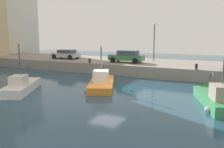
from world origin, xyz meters
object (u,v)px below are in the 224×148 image
at_px(parked_car_silver, 66,54).
at_px(parked_car_green, 127,56).
at_px(fishing_boat_orange, 102,85).
at_px(fishing_boat_green, 216,102).
at_px(mooring_bollard_north, 90,61).
at_px(quay_streetlamp, 154,35).
at_px(mooring_bollard_mid, 196,67).
at_px(fishing_boat_white, 23,89).

distance_m(parked_car_silver, parked_car_green, 9.30).
height_order(fishing_boat_orange, fishing_boat_green, fishing_boat_orange).
relative_size(parked_car_silver, mooring_bollard_north, 7.08).
bearing_deg(quay_streetlamp, fishing_boat_green, -148.46).
distance_m(fishing_boat_green, mooring_bollard_north, 16.07).
relative_size(parked_car_silver, mooring_bollard_mid, 7.08).
xyz_separation_m(fishing_boat_green, fishing_boat_white, (-2.68, 14.49, -0.02)).
bearing_deg(fishing_boat_white, mooring_bollard_mid, -50.58).
bearing_deg(parked_car_silver, fishing_boat_white, -158.06).
height_order(parked_car_silver, mooring_bollard_north, parked_car_silver).
height_order(fishing_boat_white, mooring_bollard_mid, fishing_boat_white).
height_order(mooring_bollard_mid, mooring_bollard_north, same).
bearing_deg(fishing_boat_white, parked_car_green, -17.57).
relative_size(fishing_boat_orange, parked_car_silver, 1.79).
relative_size(fishing_boat_green, mooring_bollard_north, 12.07).
bearing_deg(fishing_boat_orange, parked_car_silver, 49.40).
xyz_separation_m(parked_car_green, mooring_bollard_mid, (-2.52, -8.31, -0.46)).
bearing_deg(fishing_boat_green, parked_car_silver, 62.19).
bearing_deg(fishing_boat_orange, fishing_boat_green, -99.44).
relative_size(fishing_boat_orange, mooring_bollard_north, 12.68).
bearing_deg(mooring_bollard_mid, fishing_boat_white, 129.42).
distance_m(fishing_boat_orange, mooring_bollard_mid, 9.43).
bearing_deg(quay_streetlamp, mooring_bollard_mid, -133.97).
xyz_separation_m(fishing_boat_orange, quay_streetlamp, (11.52, -1.40, 4.31)).
bearing_deg(fishing_boat_green, parked_car_green, 46.47).
bearing_deg(parked_car_green, parked_car_silver, 87.11).
bearing_deg(fishing_boat_green, mooring_bollard_mid, 16.33).
relative_size(fishing_boat_green, parked_car_silver, 1.70).
xyz_separation_m(fishing_boat_white, parked_car_silver, (13.11, 5.28, 1.74)).
bearing_deg(fishing_boat_white, parked_car_silver, 21.94).
height_order(fishing_boat_orange, quay_streetlamp, quay_streetlamp).
distance_m(parked_car_silver, quay_streetlamp, 12.31).
bearing_deg(parked_car_green, mooring_bollard_mid, -106.89).
bearing_deg(parked_car_green, fishing_boat_white, 162.43).
bearing_deg(parked_car_green, fishing_boat_orange, -172.84).
relative_size(fishing_boat_white, mooring_bollard_mid, 11.10).
bearing_deg(quay_streetlamp, fishing_boat_orange, 173.08).
relative_size(mooring_bollard_north, quay_streetlamp, 0.11).
distance_m(fishing_boat_green, mooring_bollard_mid, 7.87).
height_order(parked_car_green, mooring_bollard_north, parked_car_green).
relative_size(fishing_boat_green, fishing_boat_white, 1.09).
distance_m(parked_car_green, mooring_bollard_north, 4.49).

